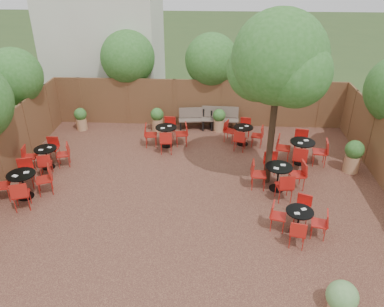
{
  "coord_description": "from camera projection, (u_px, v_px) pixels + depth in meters",
  "views": [
    {
      "loc": [
        0.56,
        -10.04,
        6.63
      ],
      "look_at": [
        -0.02,
        0.5,
        1.0
      ],
      "focal_mm": 35.7,
      "sensor_mm": 36.0,
      "label": 1
    }
  ],
  "objects": [
    {
      "name": "ground",
      "position": [
        192.0,
        189.0,
        11.99
      ],
      "size": [
        80.0,
        80.0,
        0.0
      ],
      "primitive_type": "plane",
      "color": "#354F23",
      "rests_on": "ground"
    },
    {
      "name": "courtyard_paving",
      "position": [
        192.0,
        189.0,
        11.98
      ],
      "size": [
        12.0,
        10.0,
        0.02
      ],
      "primitive_type": "cube",
      "color": "#3C1D18",
      "rests_on": "ground"
    },
    {
      "name": "fence_back",
      "position": [
        199.0,
        103.0,
        15.92
      ],
      "size": [
        12.0,
        0.08,
        2.0
      ],
      "primitive_type": "cube",
      "color": "brown",
      "rests_on": "ground"
    },
    {
      "name": "neighbour_building",
      "position": [
        103.0,
        16.0,
        17.38
      ],
      "size": [
        5.0,
        4.0,
        8.0
      ],
      "primitive_type": "cube",
      "color": "beige",
      "rests_on": "ground"
    },
    {
      "name": "overhang_foliage",
      "position": [
        167.0,
        75.0,
        13.58
      ],
      "size": [
        15.51,
        10.5,
        2.59
      ],
      "color": "#2C6621",
      "rests_on": "ground"
    },
    {
      "name": "courtyard_tree",
      "position": [
        279.0,
        64.0,
        10.53
      ],
      "size": [
        2.8,
        2.7,
        5.35
      ],
      "rotation": [
        0.0,
        0.0,
        0.08
      ],
      "color": "black",
      "rests_on": "courtyard_paving"
    },
    {
      "name": "park_bench_left",
      "position": [
        196.0,
        118.0,
        15.84
      ],
      "size": [
        1.46,
        0.63,
        0.87
      ],
      "rotation": [
        0.0,
        0.0,
        0.13
      ],
      "color": "brown",
      "rests_on": "courtyard_paving"
    },
    {
      "name": "park_bench_right",
      "position": [
        220.0,
        118.0,
        15.78
      ],
      "size": [
        1.53,
        0.55,
        0.94
      ],
      "rotation": [
        0.0,
        0.0,
        -0.04
      ],
      "color": "brown",
      "rests_on": "courtyard_paving"
    },
    {
      "name": "bistro_tables",
      "position": [
        194.0,
        161.0,
        12.61
      ],
      "size": [
        10.43,
        6.67,
        0.96
      ],
      "color": "black",
      "rests_on": "courtyard_paving"
    },
    {
      "name": "planters",
      "position": [
        215.0,
        130.0,
        14.57
      ],
      "size": [
        10.68,
        3.6,
        1.13
      ],
      "color": "tan",
      "rests_on": "courtyard_paving"
    }
  ]
}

